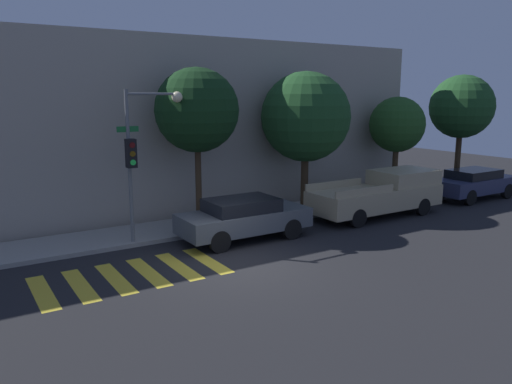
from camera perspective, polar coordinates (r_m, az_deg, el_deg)
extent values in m
plane|color=black|center=(14.66, -1.93, -8.27)|extent=(60.00, 60.00, 0.00)
cube|color=gray|center=(18.41, -8.87, -4.11)|extent=(26.00, 2.40, 0.14)
cube|color=#A89E8E|center=(22.12, -13.93, 7.37)|extent=(26.00, 6.00, 7.08)
cube|color=gold|center=(13.76, -23.23, -10.52)|extent=(0.45, 2.60, 0.00)
cube|color=gold|center=(13.91, -19.46, -10.02)|extent=(0.45, 2.60, 0.00)
cube|color=gold|center=(14.11, -15.79, -9.49)|extent=(0.45, 2.60, 0.00)
cube|color=gold|center=(14.37, -12.25, -8.93)|extent=(0.45, 2.60, 0.00)
cube|color=gold|center=(14.68, -8.85, -8.37)|extent=(0.45, 2.60, 0.00)
cube|color=gold|center=(15.04, -5.62, -7.80)|extent=(0.45, 2.60, 0.00)
cylinder|color=slate|center=(16.35, -14.24, 2.50)|extent=(0.12, 0.12, 5.02)
cube|color=black|center=(16.08, -14.10, 4.31)|extent=(0.30, 0.30, 0.90)
cylinder|color=#4C0C0C|center=(15.91, -13.96, 5.22)|extent=(0.18, 0.02, 0.18)
cylinder|color=#593D0A|center=(15.93, -13.91, 4.25)|extent=(0.18, 0.02, 0.18)
cylinder|color=#26E54C|center=(15.97, -13.87, 3.29)|extent=(0.18, 0.02, 0.18)
cube|color=#19662D|center=(16.22, -14.45, 6.97)|extent=(0.70, 0.02, 0.18)
cylinder|color=slate|center=(16.46, -11.78, 10.92)|extent=(1.70, 0.08, 0.08)
sphere|color=#F9E5B2|center=(16.78, -9.01, 10.68)|extent=(0.36, 0.36, 0.36)
cube|color=#4C5156|center=(16.90, -1.33, -3.24)|extent=(4.47, 1.79, 0.65)
cube|color=black|center=(16.71, -1.66, -1.49)|extent=(2.33, 1.58, 0.43)
cylinder|color=black|center=(18.35, 1.10, -3.11)|extent=(0.71, 0.22, 0.71)
cylinder|color=black|center=(17.07, 4.09, -4.23)|extent=(0.71, 0.22, 0.71)
cylinder|color=black|center=(17.04, -6.74, -4.31)|extent=(0.71, 0.22, 0.71)
cylinder|color=black|center=(15.65, -4.18, -5.67)|extent=(0.71, 0.22, 0.71)
cube|color=tan|center=(20.63, 13.49, -0.65)|extent=(5.77, 1.97, 0.83)
cube|color=tan|center=(21.65, 16.53, 1.67)|extent=(2.60, 1.81, 0.60)
cube|color=tan|center=(20.16, 8.93, 0.86)|extent=(2.89, 0.08, 0.28)
cube|color=tan|center=(18.92, 12.37, 0.06)|extent=(2.89, 0.08, 0.28)
cylinder|color=black|center=(22.59, 15.01, -0.78)|extent=(0.71, 0.22, 0.71)
cylinder|color=black|center=(21.45, 18.51, -1.60)|extent=(0.71, 0.22, 0.71)
cylinder|color=black|center=(20.16, 8.05, -1.92)|extent=(0.71, 0.22, 0.71)
cylinder|color=black|center=(18.87, 11.56, -2.94)|extent=(0.71, 0.22, 0.71)
cube|color=#2D3351|center=(25.61, 23.68, 0.78)|extent=(4.55, 1.74, 0.65)
cube|color=black|center=(25.44, 23.63, 1.93)|extent=(2.37, 1.53, 0.40)
cylinder|color=black|center=(27.25, 23.96, 0.63)|extent=(0.71, 0.22, 0.71)
cylinder|color=black|center=(26.44, 26.75, 0.10)|extent=(0.71, 0.22, 0.71)
cylinder|color=black|center=(24.98, 20.32, 0.02)|extent=(0.71, 0.22, 0.71)
cylinder|color=black|center=(24.09, 23.25, -0.58)|extent=(0.71, 0.22, 0.71)
cylinder|color=#42301E|center=(18.53, -6.58, 0.84)|extent=(0.23, 0.23, 3.16)
sphere|color=#143316|center=(18.24, -6.78, 9.28)|extent=(3.04, 3.04, 3.04)
cylinder|color=#42301E|center=(21.14, 5.56, 1.31)|extent=(0.31, 0.31, 2.56)
sphere|color=#1E4721|center=(20.86, 5.70, 8.55)|extent=(3.70, 3.70, 3.70)
cylinder|color=#4C3823|center=(24.82, 15.57, 2.32)|extent=(0.27, 0.27, 2.48)
sphere|color=#234C1E|center=(24.59, 15.84, 7.43)|extent=(2.60, 2.60, 2.60)
cylinder|color=#42301E|center=(28.43, 22.04, 3.52)|extent=(0.29, 0.29, 3.00)
sphere|color=#1E4721|center=(28.24, 22.45, 9.01)|extent=(3.26, 3.26, 3.26)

